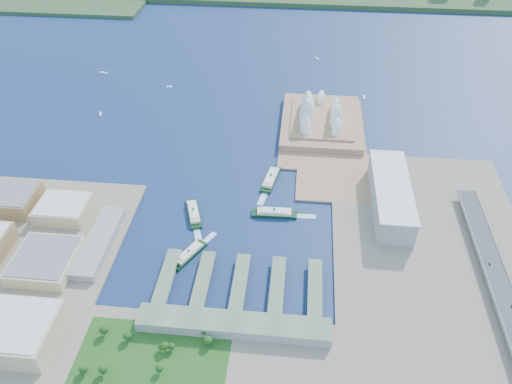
# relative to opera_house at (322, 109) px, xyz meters

# --- Properties ---
(ground) EXTENTS (3000.00, 3000.00, 0.00)m
(ground) POSITION_rel_opera_house_xyz_m (-105.00, -280.00, -32.00)
(ground) COLOR #0E1C45
(ground) RESTS_ON ground
(west_land) EXTENTS (220.00, 390.00, 3.00)m
(west_land) POSITION_rel_opera_house_xyz_m (-355.00, -385.00, -30.50)
(west_land) COLOR gray
(west_land) RESTS_ON ground
(east_land) EXTENTS (240.00, 500.00, 3.00)m
(east_land) POSITION_rel_opera_house_xyz_m (135.00, -330.00, -30.50)
(east_land) COLOR gray
(east_land) RESTS_ON ground
(peninsula) EXTENTS (135.00, 220.00, 3.00)m
(peninsula) POSITION_rel_opera_house_xyz_m (2.50, -20.00, -30.50)
(peninsula) COLOR #977352
(peninsula) RESTS_ON ground
(opera_house) EXTENTS (134.00, 180.00, 58.00)m
(opera_house) POSITION_rel_opera_house_xyz_m (0.00, 0.00, 0.00)
(opera_house) COLOR white
(opera_house) RESTS_ON peninsula
(toaster_building) EXTENTS (45.00, 155.00, 35.00)m
(toaster_building) POSITION_rel_opera_house_xyz_m (90.00, -200.00, -11.50)
(toaster_building) COLOR gray
(toaster_building) RESTS_ON east_land
(expressway) EXTENTS (26.00, 340.00, 11.85)m
(expressway) POSITION_rel_opera_house_xyz_m (195.00, -340.00, -23.07)
(expressway) COLOR gray
(expressway) RESTS_ON east_land
(west_buildings) EXTENTS (200.00, 280.00, 27.00)m
(west_buildings) POSITION_rel_opera_house_xyz_m (-355.00, -350.00, -15.50)
(west_buildings) COLOR olive
(west_buildings) RESTS_ON west_land
(ferry_wharves) EXTENTS (184.00, 90.00, 9.30)m
(ferry_wharves) POSITION_rel_opera_house_xyz_m (-91.00, -355.00, -27.35)
(ferry_wharves) COLOR #56684F
(ferry_wharves) RESTS_ON ground
(terminal_building) EXTENTS (200.00, 28.00, 12.00)m
(terminal_building) POSITION_rel_opera_house_xyz_m (-90.00, -415.00, -23.00)
(terminal_building) COLOR gray
(terminal_building) RESTS_ON south_land
(park) EXTENTS (150.00, 110.00, 16.00)m
(park) POSITION_rel_opera_house_xyz_m (-165.00, -470.00, -21.00)
(park) COLOR #194714
(park) RESTS_ON south_land
(ferry_a) EXTENTS (32.64, 59.86, 11.00)m
(ferry_a) POSITION_rel_opera_house_xyz_m (-167.23, -241.02, -26.50)
(ferry_a) COLOR black
(ferry_a) RESTS_ON ground
(ferry_b) EXTENTS (27.03, 63.05, 11.57)m
(ferry_b) POSITION_rel_opera_house_xyz_m (-71.47, -156.76, -26.21)
(ferry_b) COLOR black
(ferry_b) RESTS_ON ground
(ferry_c) EXTENTS (38.17, 53.30, 10.12)m
(ferry_c) POSITION_rel_opera_house_xyz_m (-157.96, -315.04, -26.94)
(ferry_c) COLOR black
(ferry_c) RESTS_ON ground
(ferry_d) EXTENTS (60.01, 16.90, 11.27)m
(ferry_d) POSITION_rel_opera_house_xyz_m (-61.34, -230.40, -26.37)
(ferry_d) COLOR black
(ferry_d) RESTS_ON ground
(boat_a) EXTENTS (8.13, 13.97, 2.64)m
(boat_a) POSITION_rel_opera_house_xyz_m (-379.03, -0.24, -30.68)
(boat_a) COLOR white
(boat_a) RESTS_ON ground
(boat_b) EXTENTS (10.45, 3.77, 2.81)m
(boat_b) POSITION_rel_opera_house_xyz_m (-284.51, 110.63, -30.60)
(boat_b) COLOR white
(boat_b) RESTS_ON ground
(boat_c) EXTENTS (4.66, 13.77, 3.06)m
(boat_c) POSITION_rel_opera_house_xyz_m (78.03, 105.81, -30.47)
(boat_c) COLOR white
(boat_c) RESTS_ON ground
(boat_d) EXTENTS (16.49, 6.16, 2.72)m
(boat_d) POSITION_rel_opera_house_xyz_m (-428.20, 156.47, -30.64)
(boat_d) COLOR white
(boat_d) RESTS_ON ground
(boat_e) EXTENTS (10.03, 12.09, 2.96)m
(boat_e) POSITION_rel_opera_house_xyz_m (-8.34, 265.18, -30.52)
(boat_e) COLOR white
(boat_e) RESTS_ON ground
(car_c) EXTENTS (1.88, 4.63, 1.34)m
(car_c) POSITION_rel_opera_house_xyz_m (191.00, -307.23, -16.48)
(car_c) COLOR slate
(car_c) RESTS_ON expressway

